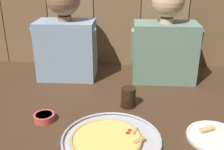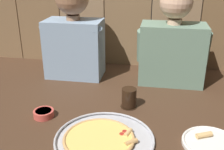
% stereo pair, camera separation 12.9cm
% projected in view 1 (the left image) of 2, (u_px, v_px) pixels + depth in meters
% --- Properties ---
extents(ground_plane, '(3.20, 3.20, 0.00)m').
position_uv_depth(ground_plane, '(109.00, 119.00, 1.27)').
color(ground_plane, '#422B1C').
extents(pizza_tray, '(0.41, 0.41, 0.03)m').
position_uv_depth(pizza_tray, '(110.00, 139.00, 1.11)').
color(pizza_tray, '#B2B2B7').
rests_on(pizza_tray, ground).
extents(dinner_plate, '(0.23, 0.23, 0.03)m').
position_uv_depth(dinner_plate, '(214.00, 136.00, 1.13)').
color(dinner_plate, white).
rests_on(dinner_plate, ground).
extents(drinking_glass, '(0.08, 0.08, 0.10)m').
position_uv_depth(drinking_glass, '(128.00, 97.00, 1.37)').
color(drinking_glass, black).
rests_on(drinking_glass, ground).
extents(dipping_bowl, '(0.10, 0.10, 0.03)m').
position_uv_depth(dipping_bowl, '(44.00, 117.00, 1.25)').
color(dipping_bowl, '#CC4C42').
rests_on(dipping_bowl, ground).
extents(diner_left, '(0.38, 0.21, 0.59)m').
position_uv_depth(diner_left, '(66.00, 33.00, 1.63)').
color(diner_left, '#849EB7').
rests_on(diner_left, ground).
extents(diner_right, '(0.41, 0.21, 0.57)m').
position_uv_depth(diner_right, '(165.00, 38.00, 1.60)').
color(diner_right, slate).
rests_on(diner_right, ground).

